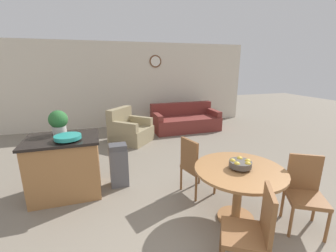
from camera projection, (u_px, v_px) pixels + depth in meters
name	position (u px, v px, depth m)	size (l,w,h in m)	color
wall_back	(133.00, 85.00, 7.38)	(8.00, 0.09, 2.70)	beige
dining_table	(239.00, 181.00, 2.86)	(1.13, 1.13, 0.73)	#9E6B3D
dining_chair_near_left	(253.00, 229.00, 2.11)	(0.57, 0.57, 0.92)	brown
dining_chair_near_right	(305.00, 189.00, 2.78)	(0.57, 0.57, 0.92)	brown
dining_chair_far_side	(195.00, 164.00, 3.49)	(0.51, 0.51, 0.92)	brown
fruit_bowl	(240.00, 164.00, 2.80)	(0.28, 0.28, 0.13)	#4C4742
kitchen_island	(66.00, 166.00, 3.50)	(1.06, 0.79, 0.93)	#9E6B3D
teal_bowl	(68.00, 137.00, 3.25)	(0.37, 0.37, 0.08)	teal
potted_plant	(58.00, 121.00, 3.51)	(0.29, 0.29, 0.38)	beige
trash_bin	(119.00, 165.00, 3.78)	(0.30, 0.24, 0.73)	#56565B
couch	(185.00, 121.00, 7.11)	(2.06, 1.01, 0.81)	maroon
armchair	(130.00, 131.00, 5.99)	(1.26, 1.26, 0.89)	#998966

